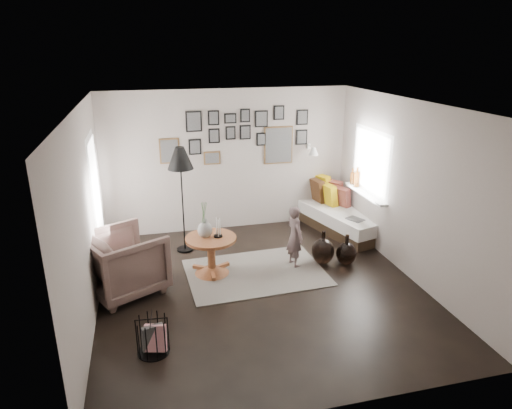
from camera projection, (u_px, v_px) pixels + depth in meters
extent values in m
plane|color=black|center=(261.00, 288.00, 6.59)|extent=(4.80, 4.80, 0.00)
plane|color=#9D928A|center=(228.00, 161.00, 8.35)|extent=(4.50, 0.00, 4.50)
plane|color=#9D928A|center=(331.00, 291.00, 3.96)|extent=(4.50, 0.00, 4.50)
plane|color=#9D928A|center=(86.00, 217.00, 5.64)|extent=(0.00, 4.80, 4.80)
plane|color=#9D928A|center=(410.00, 191.00, 6.67)|extent=(0.00, 4.80, 4.80)
plane|color=white|center=(262.00, 105.00, 5.72)|extent=(4.80, 4.80, 0.00)
plane|color=white|center=(97.00, 205.00, 6.83)|extent=(0.00, 2.14, 2.14)
plane|color=white|center=(97.00, 205.00, 6.83)|extent=(0.00, 1.88, 1.88)
plane|color=white|center=(97.00, 205.00, 6.83)|extent=(0.00, 1.93, 1.93)
plane|color=white|center=(371.00, 161.00, 7.72)|extent=(0.00, 1.30, 1.30)
plane|color=white|center=(371.00, 161.00, 7.72)|extent=(0.00, 1.14, 1.14)
cube|color=white|center=(365.00, 194.00, 7.89)|extent=(0.15, 1.32, 0.04)
cylinder|color=#8C4C14|center=(357.00, 179.00, 8.16)|extent=(0.10, 0.10, 0.28)
cylinder|color=#8C4C14|center=(353.00, 178.00, 8.32)|extent=(0.08, 0.08, 0.22)
cube|color=brown|center=(169.00, 151.00, 8.02)|extent=(0.35, 0.03, 0.45)
cube|color=black|center=(170.00, 151.00, 8.00)|extent=(0.30, 0.01, 0.40)
cube|color=black|center=(194.00, 121.00, 7.95)|extent=(0.28, 0.03, 0.36)
cube|color=black|center=(194.00, 122.00, 7.94)|extent=(0.23, 0.01, 0.31)
cube|color=black|center=(195.00, 147.00, 8.10)|extent=(0.22, 0.03, 0.28)
cube|color=black|center=(195.00, 147.00, 8.09)|extent=(0.17, 0.01, 0.23)
cube|color=black|center=(214.00, 118.00, 8.02)|extent=(0.20, 0.03, 0.26)
cube|color=black|center=(214.00, 118.00, 8.00)|extent=(0.15, 0.01, 0.21)
cube|color=black|center=(214.00, 136.00, 8.12)|extent=(0.20, 0.03, 0.26)
cube|color=black|center=(214.00, 136.00, 8.11)|extent=(0.15, 0.01, 0.21)
cube|color=black|center=(230.00, 118.00, 8.09)|extent=(0.22, 0.03, 0.18)
cube|color=black|center=(230.00, 118.00, 8.07)|extent=(0.17, 0.01, 0.13)
cube|color=black|center=(231.00, 133.00, 8.18)|extent=(0.18, 0.03, 0.24)
cube|color=black|center=(231.00, 133.00, 8.16)|extent=(0.13, 0.01, 0.19)
cube|color=black|center=(245.00, 116.00, 8.14)|extent=(0.18, 0.03, 0.24)
cube|color=black|center=(245.00, 116.00, 8.12)|extent=(0.13, 0.01, 0.19)
cube|color=black|center=(245.00, 132.00, 8.24)|extent=(0.20, 0.03, 0.26)
cube|color=black|center=(245.00, 132.00, 8.22)|extent=(0.15, 0.01, 0.21)
cube|color=black|center=(261.00, 119.00, 8.23)|extent=(0.24, 0.03, 0.30)
cube|color=black|center=(262.00, 119.00, 8.21)|extent=(0.19, 0.01, 0.25)
cube|color=black|center=(261.00, 139.00, 8.35)|extent=(0.18, 0.03, 0.24)
cube|color=black|center=(261.00, 139.00, 8.34)|extent=(0.13, 0.01, 0.19)
cube|color=brown|center=(278.00, 145.00, 8.47)|extent=(0.55, 0.03, 0.70)
cube|color=black|center=(279.00, 145.00, 8.46)|extent=(0.50, 0.01, 0.65)
cube|color=black|center=(279.00, 113.00, 8.27)|extent=(0.20, 0.03, 0.26)
cube|color=black|center=(279.00, 113.00, 8.26)|extent=(0.15, 0.01, 0.21)
cube|color=black|center=(302.00, 117.00, 8.41)|extent=(0.22, 0.03, 0.28)
cube|color=black|center=(302.00, 117.00, 8.39)|extent=(0.17, 0.01, 0.23)
cube|color=black|center=(301.00, 137.00, 8.53)|extent=(0.22, 0.03, 0.28)
cube|color=black|center=(302.00, 137.00, 8.52)|extent=(0.17, 0.01, 0.23)
cube|color=brown|center=(212.00, 158.00, 8.24)|extent=(0.30, 0.03, 0.24)
cube|color=black|center=(212.00, 158.00, 8.23)|extent=(0.25, 0.01, 0.19)
cube|color=white|center=(309.00, 146.00, 8.61)|extent=(0.06, 0.04, 0.10)
cylinder|color=white|center=(311.00, 147.00, 8.50)|extent=(0.02, 0.24, 0.02)
cone|color=white|center=(314.00, 151.00, 8.40)|extent=(0.18, 0.18, 0.14)
cube|color=#BDB4A5|center=(256.00, 272.00, 7.01)|extent=(2.13, 1.54, 0.01)
cone|color=brown|center=(212.00, 270.00, 6.98)|extent=(0.57, 0.57, 0.11)
cylinder|color=brown|center=(211.00, 255.00, 6.89)|extent=(0.12, 0.12, 0.44)
cylinder|color=brown|center=(211.00, 239.00, 6.80)|extent=(0.77, 0.77, 0.04)
ellipsoid|color=black|center=(205.00, 230.00, 6.76)|extent=(0.22, 0.22, 0.24)
cylinder|color=black|center=(205.00, 221.00, 6.71)|extent=(0.07, 0.07, 0.04)
cylinder|color=black|center=(218.00, 236.00, 6.82)|extent=(0.13, 0.13, 0.02)
cube|color=black|center=(341.00, 225.00, 8.57)|extent=(1.22, 1.95, 0.21)
cube|color=beige|center=(342.00, 215.00, 8.50)|extent=(1.29, 2.03, 0.23)
cube|color=#C2990B|center=(328.00, 185.00, 9.07)|extent=(0.42, 0.58, 0.53)
cube|color=#392112|center=(324.00, 189.00, 8.96)|extent=(0.29, 0.51, 0.47)
cube|color=maroon|center=(338.00, 191.00, 8.88)|extent=(0.43, 0.50, 0.46)
cube|color=#C2990B|center=(332.00, 194.00, 8.72)|extent=(0.29, 0.47, 0.44)
cube|color=maroon|center=(343.00, 197.00, 8.60)|extent=(0.36, 0.45, 0.40)
cube|color=black|center=(355.00, 219.00, 7.96)|extent=(0.31, 0.35, 0.02)
imported|color=brown|center=(124.00, 262.00, 6.35)|extent=(1.33, 1.31, 0.90)
cube|color=white|center=(126.00, 259.00, 6.39)|extent=(0.55, 0.56, 0.19)
cylinder|color=black|center=(185.00, 249.00, 7.79)|extent=(0.28, 0.28, 0.03)
cylinder|color=black|center=(183.00, 206.00, 7.53)|extent=(0.02, 0.02, 1.59)
cone|color=black|center=(180.00, 158.00, 7.26)|extent=(0.42, 0.42, 0.36)
cube|color=black|center=(153.00, 337.00, 5.15)|extent=(0.26, 0.16, 0.33)
cube|color=white|center=(156.00, 338.00, 5.13)|extent=(0.25, 0.15, 0.33)
ellipsoid|color=black|center=(323.00, 251.00, 7.25)|extent=(0.37, 0.37, 0.42)
cylinder|color=black|center=(324.00, 235.00, 7.16)|extent=(0.06, 0.06, 0.13)
ellipsoid|color=black|center=(346.00, 253.00, 7.23)|extent=(0.33, 0.33, 0.37)
cylinder|color=black|center=(347.00, 239.00, 7.15)|extent=(0.06, 0.06, 0.13)
imported|color=#564444|center=(295.00, 236.00, 7.10)|extent=(0.32, 0.41, 0.99)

